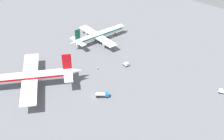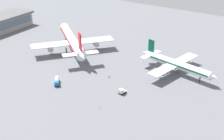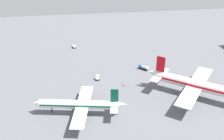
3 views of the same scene
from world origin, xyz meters
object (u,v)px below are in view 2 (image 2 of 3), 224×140
ground_crew_worker (109,76)px  airplane_at_gate (72,41)px  airplane_taxiing (177,64)px  baggage_tug (122,91)px  safety_cone_near_gate (100,107)px  fuel_truck (57,81)px

ground_crew_worker → airplane_at_gate: bearing=-5.2°
airplane_taxiing → baggage_tug: (31.02, -11.38, -3.55)m
baggage_tug → airplane_at_gate: bearing=-105.9°
ground_crew_worker → safety_cone_near_gate: (23.94, 11.54, -0.55)m
fuel_truck → baggage_tug: bearing=66.0°
airplane_taxiing → fuel_truck: (39.31, -40.46, -3.32)m
airplane_taxiing → ground_crew_worker: 32.58m
fuel_truck → airplane_at_gate: bearing=168.7°
airplane_at_gate → airplane_taxiing: 59.35m
airplane_at_gate → baggage_tug: airplane_at_gate is taller
airplane_at_gate → airplane_taxiing: (-5.13, 59.11, -1.53)m
airplane_taxiing → ground_crew_worker: airplane_taxiing is taller
airplane_at_gate → ground_crew_worker: bearing=-165.4°
airplane_at_gate → fuel_truck: size_ratio=7.72×
fuel_truck → safety_cone_near_gate: bearing=37.9°
airplane_at_gate → safety_cone_near_gate: bearing=178.6°
airplane_taxiing → safety_cone_near_gate: bearing=-94.0°
airplane_at_gate → baggage_tug: (25.89, 47.73, -5.08)m
ground_crew_worker → safety_cone_near_gate: 26.58m
airplane_taxiing → safety_cone_near_gate: 47.26m
fuel_truck → baggage_tug: (-8.29, 29.09, -0.23)m
baggage_tug → safety_cone_near_gate: (14.27, -1.40, -0.86)m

